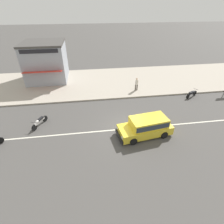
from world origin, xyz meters
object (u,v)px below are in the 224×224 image
motorcycle_2 (192,93)px  pedestrian_near_clock (137,83)px  minivan_yellow_1 (146,126)px  shopfront_corner_warung (46,61)px  motorcycle_1 (39,122)px

motorcycle_2 → pedestrian_near_clock: size_ratio=1.13×
minivan_yellow_1 → shopfront_corner_warung: (-9.77, 13.25, 1.76)m
shopfront_corner_warung → motorcycle_1: bearing=-85.7°
shopfront_corner_warung → motorcycle_2: bearing=-24.0°
shopfront_corner_warung → minivan_yellow_1: bearing=-53.6°
motorcycle_2 → pedestrian_near_clock: bearing=158.6°
minivan_yellow_1 → pedestrian_near_clock: 8.13m
minivan_yellow_1 → pedestrian_near_clock: pedestrian_near_clock is taller
pedestrian_near_clock → shopfront_corner_warung: bearing=154.7°
minivan_yellow_1 → pedestrian_near_clock: size_ratio=2.97×
motorcycle_1 → motorcycle_2: (16.18, 3.26, -0.00)m
motorcycle_2 → pedestrian_near_clock: 6.41m
pedestrian_near_clock → minivan_yellow_1: bearing=-99.1°
motorcycle_2 → shopfront_corner_warung: 18.73m
motorcycle_2 → pedestrian_near_clock: pedestrian_near_clock is taller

